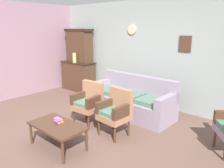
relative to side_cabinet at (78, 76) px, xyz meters
The scene contains 10 objects.
ground_plane 3.38m from the side_cabinet, 42.20° to the right, with size 7.68×7.68×0.00m, color brown.
wall_back_with_decor 2.66m from the side_cabinet, ahead, with size 6.40×0.09×2.70m.
side_cabinet is the anchor object (origin of this frame).
cabinet_upper_hutch 0.99m from the side_cabinet, 90.00° to the left, with size 0.99×0.38×1.03m.
vase_on_cabinet 0.64m from the side_cabinet, 70.57° to the right, with size 0.12×0.12×0.30m, color #A2AF5E.
floral_couch 2.60m from the side_cabinet, 11.89° to the right, with size 2.11×0.85×0.90m.
armchair_by_doorway 2.69m from the side_cabinet, 35.88° to the right, with size 0.56×0.53×0.90m.
armchair_near_cabinet 3.36m from the side_cabinet, 28.44° to the right, with size 0.55×0.52×0.90m.
coffee_table 3.62m from the side_cabinet, 46.07° to the right, with size 1.00×0.56×0.42m.
book_stack_on_table 3.52m from the side_cabinet, 46.06° to the right, with size 0.16×0.12×0.07m.
Camera 1 is at (3.00, -2.34, 2.03)m, focal length 35.47 mm.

